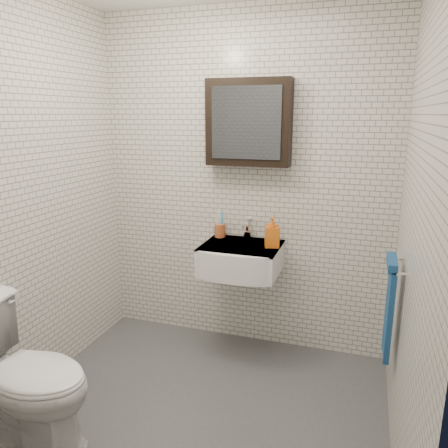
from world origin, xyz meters
name	(u,v)px	position (x,y,z in m)	size (l,w,h in m)	color
ground	(197,414)	(0.00, 0.00, 0.01)	(2.20, 2.00, 0.01)	#46494D
room_shell	(193,172)	(0.00, 0.00, 1.47)	(2.22, 2.02, 2.51)	silver
washbasin	(240,259)	(0.05, 0.73, 0.76)	(0.55, 0.50, 0.20)	white
faucet	(247,230)	(0.05, 0.93, 0.92)	(0.06, 0.20, 0.15)	silver
mirror_cabinet	(249,123)	(0.05, 0.93, 1.70)	(0.60, 0.15, 0.60)	black
towel_rail	(390,303)	(1.04, 0.35, 0.72)	(0.09, 0.30, 0.58)	silver
toothbrush_cup	(220,230)	(-0.16, 0.93, 0.91)	(0.08, 0.08, 0.22)	#A75129
soap_bottle	(272,232)	(0.27, 0.80, 0.96)	(0.10, 0.10, 0.22)	orange
toilet	(22,377)	(-0.79, -0.50, 0.41)	(0.46, 0.80, 0.82)	white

